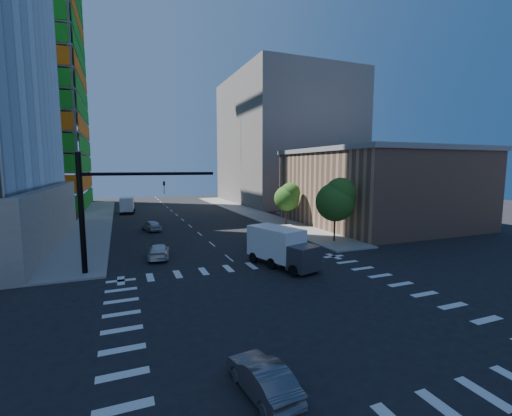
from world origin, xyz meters
name	(u,v)px	position (x,y,z in m)	size (l,w,h in m)	color
ground	(292,310)	(0.00, 0.00, 0.00)	(160.00, 160.00, 0.00)	black
road_markings	(292,310)	(0.00, 0.00, 0.01)	(20.00, 20.00, 0.01)	silver
sidewalk_ne	(249,212)	(12.50, 40.00, 0.07)	(5.00, 60.00, 0.15)	gray
sidewalk_nw	(95,220)	(-12.50, 40.00, 0.07)	(5.00, 60.00, 0.15)	gray
construction_building	(7,78)	(-27.41, 61.93, 24.61)	(25.16, 34.50, 70.60)	gray
commercial_building	(377,187)	(25.00, 22.00, 5.31)	(20.50, 22.50, 10.60)	#A87B62
bg_building_ne	(285,141)	(27.00, 55.00, 14.00)	(24.00, 30.00, 28.00)	slate
signal_mast_nw	(103,202)	(-10.00, 11.50, 5.49)	(10.20, 0.40, 9.00)	black
tree_south	(337,199)	(12.63, 13.90, 4.69)	(4.16, 4.16, 6.82)	#382316
tree_north	(288,197)	(12.93, 25.90, 3.99)	(3.54, 3.52, 5.78)	#382316
car_nb_far	(269,242)	(4.80, 14.07, 0.64)	(2.11, 4.57, 1.27)	black
car_sb_near	(159,251)	(-5.80, 14.36, 0.63)	(1.76, 4.33, 1.26)	silver
car_sb_mid	(151,226)	(-5.25, 28.20, 0.68)	(1.60, 3.99, 1.36)	#B6BABE
car_sb_cross	(263,378)	(-4.36, -6.05, 0.61)	(1.29, 3.69, 1.22)	#535258
box_truck_near	(284,250)	(3.30, 7.72, 1.38)	(4.15, 6.42, 3.12)	black
box_truck_far	(127,206)	(-7.65, 47.65, 1.26)	(2.73, 5.57, 2.84)	black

